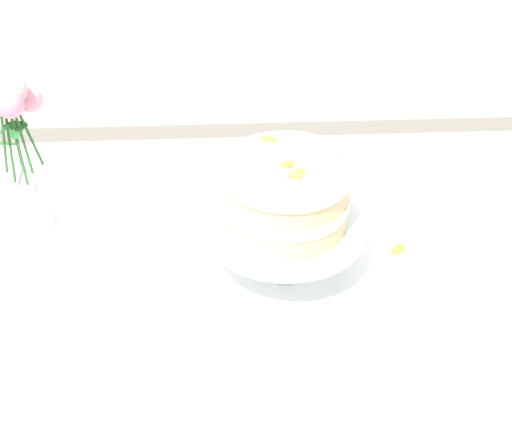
{
  "coord_description": "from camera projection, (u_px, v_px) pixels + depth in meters",
  "views": [
    {
      "loc": [
        -0.01,
        -0.99,
        1.63
      ],
      "look_at": [
        0.04,
        0.01,
        0.86
      ],
      "focal_mm": 51.48,
      "sensor_mm": 36.0,
      "label": 1
    }
  ],
  "objects": [
    {
      "name": "loose_petal_2",
      "position": [
        398.0,
        249.0,
        1.39
      ],
      "size": [
        0.04,
        0.04,
        0.0
      ],
      "primitive_type": "ellipsoid",
      "rotation": [
        0.0,
        0.0,
        3.93
      ],
      "color": "orange",
      "rests_on": "dining_table"
    },
    {
      "name": "cake_stand",
      "position": [
        285.0,
        231.0,
        1.31
      ],
      "size": [
        0.29,
        0.29,
        0.1
      ],
      "color": "silver",
      "rests_on": "linen_napkin"
    },
    {
      "name": "linen_napkin",
      "position": [
        284.0,
        266.0,
        1.36
      ],
      "size": [
        0.37,
        0.37,
        0.0
      ],
      "primitive_type": "cube",
      "rotation": [
        0.0,
        0.0,
        -0.17
      ],
      "color": "white",
      "rests_on": "dining_table"
    },
    {
      "name": "dining_table",
      "position": [
        238.0,
        327.0,
        1.36
      ],
      "size": [
        1.4,
        1.0,
        0.74
      ],
      "color": "white",
      "rests_on": "ground"
    },
    {
      "name": "layer_cake",
      "position": [
        286.0,
        195.0,
        1.26
      ],
      "size": [
        0.22,
        0.22,
        0.13
      ],
      "color": "beige",
      "rests_on": "cake_stand"
    },
    {
      "name": "flower_vase",
      "position": [
        22.0,
        161.0,
        1.36
      ],
      "size": [
        0.11,
        0.12,
        0.33
      ],
      "color": "silver",
      "rests_on": "dining_table"
    }
  ]
}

